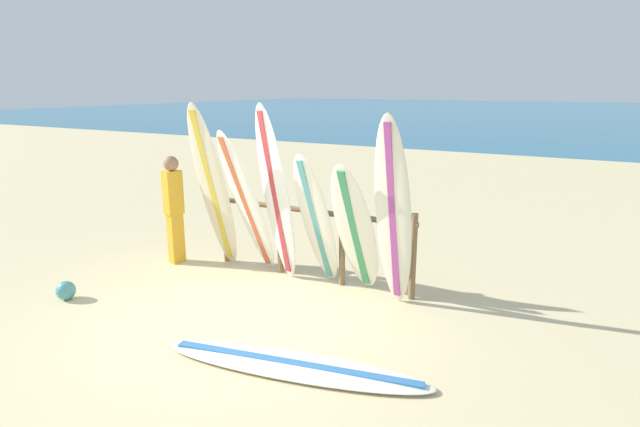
# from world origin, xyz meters

# --- Properties ---
(ground_plane) EXTENTS (120.00, 120.00, 0.00)m
(ground_plane) POSITION_xyz_m (0.00, 0.00, 0.00)
(ground_plane) COLOR beige
(ocean_water) EXTENTS (120.00, 80.00, 0.01)m
(ocean_water) POSITION_xyz_m (0.00, 58.00, 0.00)
(ocean_water) COLOR #196B93
(ocean_water) RESTS_ON ground
(surfboard_rack) EXTENTS (3.26, 0.09, 1.18)m
(surfboard_rack) POSITION_xyz_m (0.08, 1.78, 0.75)
(surfboard_rack) COLOR olive
(surfboard_rack) RESTS_ON ground
(surfboard_leaning_far_left) EXTENTS (0.63, 0.80, 2.58)m
(surfboard_leaning_far_left) POSITION_xyz_m (-1.40, 1.42, 1.29)
(surfboard_leaning_far_left) COLOR beige
(surfboard_leaning_far_left) RESTS_ON ground
(surfboard_leaning_left) EXTENTS (0.72, 1.06, 2.23)m
(surfboard_leaning_left) POSITION_xyz_m (-0.79, 1.44, 1.12)
(surfboard_leaning_left) COLOR white
(surfboard_leaning_left) RESTS_ON ground
(surfboard_leaning_center_left) EXTENTS (0.60, 0.70, 2.59)m
(surfboard_leaning_center_left) POSITION_xyz_m (-0.26, 1.42, 1.30)
(surfboard_leaning_center_left) COLOR white
(surfboard_leaning_center_left) RESTS_ON ground
(surfboard_leaning_center) EXTENTS (0.62, 0.86, 1.96)m
(surfboard_leaning_center) POSITION_xyz_m (0.33, 1.52, 0.98)
(surfboard_leaning_center) COLOR white
(surfboard_leaning_center) RESTS_ON ground
(surfboard_leaning_center_right) EXTENTS (0.63, 0.92, 1.89)m
(surfboard_leaning_center_right) POSITION_xyz_m (0.95, 1.48, 0.94)
(surfboard_leaning_center_right) COLOR white
(surfboard_leaning_center_right) RESTS_ON ground
(surfboard_leaning_right) EXTENTS (0.49, 0.63, 2.51)m
(surfboard_leaning_right) POSITION_xyz_m (1.52, 1.35, 1.25)
(surfboard_leaning_right) COLOR silver
(surfboard_leaning_right) RESTS_ON ground
(surfboard_lying_on_sand) EXTENTS (2.92, 1.10, 0.08)m
(surfboard_lying_on_sand) POSITION_xyz_m (1.20, -0.50, 0.04)
(surfboard_lying_on_sand) COLOR white
(surfboard_lying_on_sand) RESTS_ON ground
(beachgoer_standing) EXTENTS (0.24, 0.31, 1.74)m
(beachgoer_standing) POSITION_xyz_m (-2.19, 1.36, 0.96)
(beachgoer_standing) COLOR gold
(beachgoer_standing) RESTS_ON ground
(beach_ball) EXTENTS (0.26, 0.26, 0.26)m
(beach_ball) POSITION_xyz_m (-2.40, -0.49, 0.13)
(beach_ball) COLOR teal
(beach_ball) RESTS_ON ground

